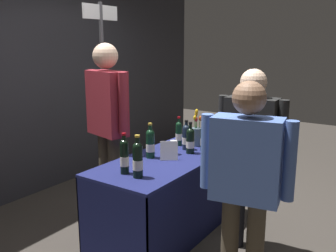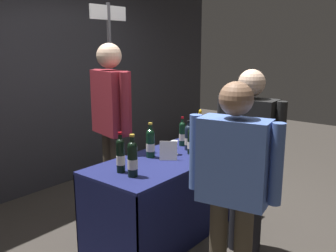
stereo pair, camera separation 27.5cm
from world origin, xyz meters
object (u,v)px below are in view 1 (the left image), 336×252
wine_glass_near_vendor (174,145)px  booth_signpost (103,84)px  tasting_table (168,181)px  taster_foreground_right (245,177)px  featured_wine_bottle (150,143)px  display_bottle_0 (124,156)px  flower_vase (197,134)px  vendor_presenter (107,115)px

wine_glass_near_vendor → booth_signpost: size_ratio=0.06×
tasting_table → taster_foreground_right: size_ratio=1.03×
featured_wine_bottle → booth_signpost: booth_signpost is taller
wine_glass_near_vendor → display_bottle_0: bearing=177.0°
display_bottle_0 → flower_vase: (1.06, -0.06, -0.02)m
tasting_table → display_bottle_0: bearing=174.7°
booth_signpost → vendor_presenter: bearing=-132.9°
display_bottle_0 → wine_glass_near_vendor: 0.67m
flower_vase → vendor_presenter: vendor_presenter is taller
flower_vase → vendor_presenter: (-0.59, 0.68, 0.22)m
display_bottle_0 → flower_vase: size_ratio=0.88×
display_bottle_0 → taster_foreground_right: (-0.01, -1.03, 0.04)m
tasting_table → wine_glass_near_vendor: wine_glass_near_vendor is taller
featured_wine_bottle → booth_signpost: 1.12m
tasting_table → taster_foreground_right: (-0.56, -0.98, 0.41)m
featured_wine_bottle → booth_signpost: bearing=67.5°
featured_wine_bottle → vendor_presenter: (0.01, 0.53, 0.20)m
tasting_table → wine_glass_near_vendor: 0.34m
featured_wine_bottle → tasting_table: bearing=-55.8°
flower_vase → taster_foreground_right: bearing=-137.7°
tasting_table → taster_foreground_right: 1.20m
flower_vase → booth_signpost: 1.20m
featured_wine_bottle → display_bottle_0: size_ratio=0.97×
vendor_presenter → taster_foreground_right: vendor_presenter is taller
tasting_table → vendor_presenter: size_ratio=0.89×
tasting_table → vendor_presenter: bearing=97.3°
display_bottle_0 → booth_signpost: (0.85, 1.03, 0.44)m
tasting_table → flower_vase: (0.51, -0.01, 0.35)m
display_bottle_0 → flower_vase: flower_vase is taller
wine_glass_near_vendor → flower_vase: flower_vase is taller
featured_wine_bottle → taster_foreground_right: (-0.47, -1.12, 0.04)m
taster_foreground_right → flower_vase: bearing=-57.8°
display_bottle_0 → taster_foreground_right: bearing=-90.3°
tasting_table → wine_glass_near_vendor: bearing=7.8°
vendor_presenter → taster_foreground_right: 1.72m
featured_wine_bottle → taster_foreground_right: 1.21m
tasting_table → featured_wine_bottle: size_ratio=4.86×
flower_vase → tasting_table: bearing=178.8°
wine_glass_near_vendor → booth_signpost: booth_signpost is taller
wine_glass_near_vendor → vendor_presenter: bearing=107.4°
vendor_presenter → booth_signpost: booth_signpost is taller
flower_vase → booth_signpost: size_ratio=0.17×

